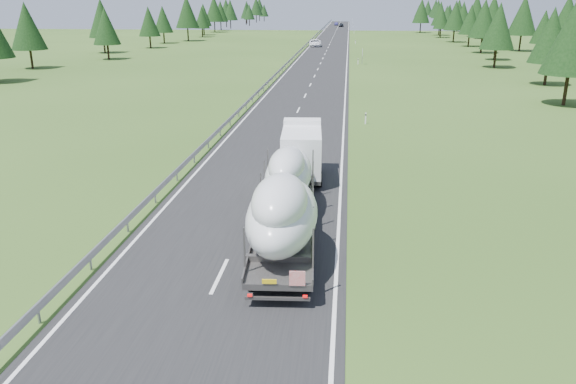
# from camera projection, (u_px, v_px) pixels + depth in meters

# --- Properties ---
(ground) EXTENTS (400.00, 400.00, 0.00)m
(ground) POSITION_uv_depth(u_px,v_px,m) (220.00, 276.00, 22.22)
(ground) COLOR #2E4B19
(ground) RESTS_ON ground
(road_surface) EXTENTS (10.00, 400.00, 0.02)m
(road_surface) POSITION_uv_depth(u_px,v_px,m) (325.00, 54.00, 116.36)
(road_surface) COLOR black
(road_surface) RESTS_ON ground
(guardrail) EXTENTS (0.10, 400.00, 0.76)m
(guardrail) POSITION_uv_depth(u_px,v_px,m) (300.00, 51.00, 116.64)
(guardrail) COLOR slate
(guardrail) RESTS_ON ground
(marker_posts) EXTENTS (0.13, 350.08, 1.00)m
(marker_posts) POSITION_uv_depth(u_px,v_px,m) (355.00, 36.00, 167.33)
(marker_posts) COLOR silver
(marker_posts) RESTS_ON ground
(highway_sign) EXTENTS (0.08, 0.90, 2.60)m
(highway_sign) POSITION_uv_depth(u_px,v_px,m) (362.00, 54.00, 96.24)
(highway_sign) COLOR slate
(highway_sign) RESTS_ON ground
(tree_line_right) EXTENTS (26.13, 338.43, 12.37)m
(tree_line_right) POSITION_uv_depth(u_px,v_px,m) (503.00, 18.00, 125.21)
(tree_line_right) COLOR black
(tree_line_right) RESTS_ON ground
(tree_line_left) EXTENTS (14.76, 339.02, 12.51)m
(tree_line_left) POSITION_uv_depth(u_px,v_px,m) (177.00, 14.00, 156.07)
(tree_line_left) COLOR black
(tree_line_left) RESTS_ON ground
(boat_truck) EXTENTS (3.33, 18.01, 4.07)m
(boat_truck) POSITION_uv_depth(u_px,v_px,m) (289.00, 184.00, 26.57)
(boat_truck) COLOR white
(boat_truck) RESTS_ON ground
(distant_van) EXTENTS (3.09, 6.24, 1.70)m
(distant_van) POSITION_uv_depth(u_px,v_px,m) (315.00, 43.00, 134.97)
(distant_van) COLOR white
(distant_van) RESTS_ON ground
(distant_car_dark) EXTENTS (2.11, 4.78, 1.60)m
(distant_car_dark) POSITION_uv_depth(u_px,v_px,m) (341.00, 25.00, 239.28)
(distant_car_dark) COLOR black
(distant_car_dark) RESTS_ON ground
(distant_car_blue) EXTENTS (1.73, 4.25, 1.37)m
(distant_car_blue) POSITION_uv_depth(u_px,v_px,m) (336.00, 24.00, 254.49)
(distant_car_blue) COLOR #1A1948
(distant_car_blue) RESTS_ON ground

